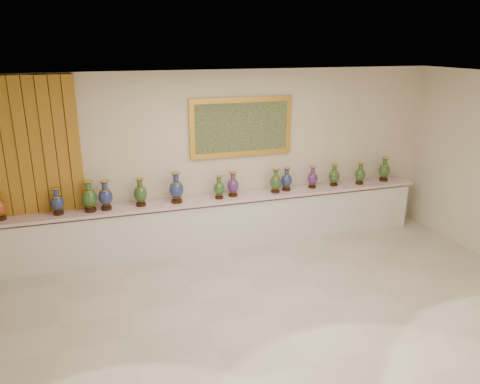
# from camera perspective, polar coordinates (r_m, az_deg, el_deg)

# --- Properties ---
(ground) EXTENTS (8.00, 8.00, 0.00)m
(ground) POSITION_cam_1_polar(r_m,az_deg,el_deg) (6.42, 3.80, -14.42)
(ground) COLOR beige
(ground) RESTS_ON ground
(room) EXTENTS (8.00, 8.00, 8.00)m
(room) POSITION_cam_1_polar(r_m,az_deg,el_deg) (7.71, -20.54, 2.90)
(room) COLOR beige
(room) RESTS_ON ground
(counter) EXTENTS (7.28, 0.48, 0.90)m
(counter) POSITION_cam_1_polar(r_m,az_deg,el_deg) (8.15, -2.01, -3.68)
(counter) COLOR white
(counter) RESTS_ON ground
(vase_1) EXTENTS (0.22, 0.22, 0.43)m
(vase_1) POSITION_cam_1_polar(r_m,az_deg,el_deg) (7.64, -21.38, -1.20)
(vase_1) COLOR black
(vase_1) RESTS_ON counter
(vase_2) EXTENTS (0.28, 0.28, 0.50)m
(vase_2) POSITION_cam_1_polar(r_m,az_deg,el_deg) (7.61, -17.89, -0.66)
(vase_2) COLOR black
(vase_2) RESTS_ON counter
(vase_3) EXTENTS (0.28, 0.28, 0.48)m
(vase_3) POSITION_cam_1_polar(r_m,az_deg,el_deg) (7.62, -16.08, -0.53)
(vase_3) COLOR black
(vase_3) RESTS_ON counter
(vase_4) EXTENTS (0.24, 0.24, 0.46)m
(vase_4) POSITION_cam_1_polar(r_m,az_deg,el_deg) (7.67, -12.05, -0.16)
(vase_4) COLOR black
(vase_4) RESTS_ON counter
(vase_5) EXTENTS (0.30, 0.30, 0.51)m
(vase_5) POSITION_cam_1_polar(r_m,az_deg,el_deg) (7.71, -7.77, 0.36)
(vase_5) COLOR black
(vase_5) RESTS_ON counter
(vase_6) EXTENTS (0.22, 0.22, 0.40)m
(vase_6) POSITION_cam_1_polar(r_m,az_deg,el_deg) (7.86, -2.57, 0.46)
(vase_6) COLOR black
(vase_6) RESTS_ON counter
(vase_7) EXTENTS (0.25, 0.25, 0.43)m
(vase_7) POSITION_cam_1_polar(r_m,az_deg,el_deg) (7.97, -0.86, 0.82)
(vase_7) COLOR black
(vase_7) RESTS_ON counter
(vase_8) EXTENTS (0.21, 0.21, 0.43)m
(vase_8) POSITION_cam_1_polar(r_m,az_deg,el_deg) (8.19, 4.35, 1.24)
(vase_8) COLOR black
(vase_8) RESTS_ON counter
(vase_9) EXTENTS (0.25, 0.25, 0.42)m
(vase_9) POSITION_cam_1_polar(r_m,az_deg,el_deg) (8.32, 5.70, 1.45)
(vase_9) COLOR black
(vase_9) RESTS_ON counter
(vase_10) EXTENTS (0.23, 0.23, 0.39)m
(vase_10) POSITION_cam_1_polar(r_m,az_deg,el_deg) (8.55, 8.83, 1.67)
(vase_10) COLOR black
(vase_10) RESTS_ON counter
(vase_11) EXTENTS (0.25, 0.25, 0.41)m
(vase_11) POSITION_cam_1_polar(r_m,az_deg,el_deg) (8.73, 11.40, 1.93)
(vase_11) COLOR black
(vase_11) RESTS_ON counter
(vase_12) EXTENTS (0.25, 0.25, 0.41)m
(vase_12) POSITION_cam_1_polar(r_m,az_deg,el_deg) (8.95, 14.42, 2.10)
(vase_12) COLOR black
(vase_12) RESTS_ON counter
(vase_13) EXTENTS (0.23, 0.23, 0.46)m
(vase_13) POSITION_cam_1_polar(r_m,az_deg,el_deg) (9.28, 17.18, 2.55)
(vase_13) COLOR black
(vase_13) RESTS_ON counter
(label_card) EXTENTS (0.10, 0.06, 0.00)m
(label_card) POSITION_cam_1_polar(r_m,az_deg,el_deg) (7.66, -9.04, -1.61)
(label_card) COLOR white
(label_card) RESTS_ON counter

